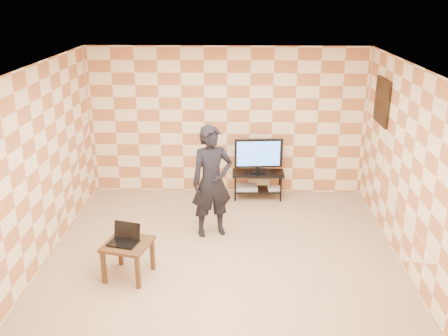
{
  "coord_description": "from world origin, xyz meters",
  "views": [
    {
      "loc": [
        0.19,
        -6.27,
        3.65
      ],
      "look_at": [
        0.0,
        0.6,
        1.15
      ],
      "focal_mm": 40.0,
      "sensor_mm": 36.0,
      "label": 1
    }
  ],
  "objects_px": {
    "tv_stand": "(258,179)",
    "tv": "(258,154)",
    "person": "(212,182)",
    "side_table": "(128,249)"
  },
  "relations": [
    {
      "from": "tv_stand",
      "to": "person",
      "type": "distance_m",
      "value": 1.7
    },
    {
      "from": "tv",
      "to": "person",
      "type": "relative_size",
      "value": 0.49
    },
    {
      "from": "tv_stand",
      "to": "person",
      "type": "relative_size",
      "value": 0.53
    },
    {
      "from": "tv",
      "to": "person",
      "type": "height_order",
      "value": "person"
    },
    {
      "from": "side_table",
      "to": "tv_stand",
      "type": "bearing_deg",
      "value": 56.15
    },
    {
      "from": "side_table",
      "to": "person",
      "type": "distance_m",
      "value": 1.7
    },
    {
      "from": "person",
      "to": "tv_stand",
      "type": "bearing_deg",
      "value": 42.98
    },
    {
      "from": "tv_stand",
      "to": "person",
      "type": "bearing_deg",
      "value": -117.94
    },
    {
      "from": "tv_stand",
      "to": "tv",
      "type": "relative_size",
      "value": 1.08
    },
    {
      "from": "tv_stand",
      "to": "tv",
      "type": "height_order",
      "value": "tv"
    }
  ]
}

